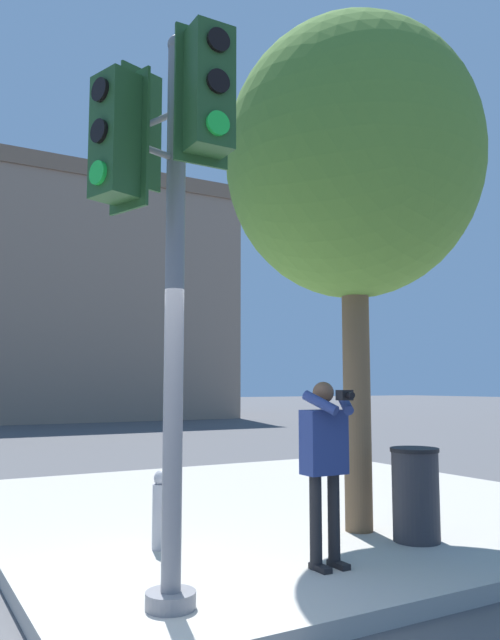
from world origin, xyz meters
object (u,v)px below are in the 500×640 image
Objects in this scene: person_photographer at (325,455)px; street_tree at (353,161)px; fire_hydrant at (162,509)px; trash_bin at (416,494)px; traffic_signal_pole at (159,191)px.

person_photographer is 3.60m from street_tree.
street_tree is 4.47m from fire_hydrant.
fire_hydrant is 2.63m from trash_bin.
fire_hydrant is at bearing 170.44° from street_tree.
traffic_signal_pole is 3.23m from fire_hydrant.
traffic_signal_pole is 5.69× the size of fire_hydrant.
fire_hydrant is (-1.03, 1.33, -0.60)m from person_photographer.
trash_bin is at bearing 10.97° from traffic_signal_pole.
fire_hydrant is at bearing 66.30° from traffic_signal_pole.
street_tree is at bearing 39.50° from person_photographer.
person_photographer is 2.13× the size of fire_hydrant.
person_photographer is at bearing -52.17° from fire_hydrant.
traffic_signal_pole reaches higher than person_photographer.
traffic_signal_pole is at bearing -156.53° from street_tree.
street_tree reaches higher than person_photographer.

